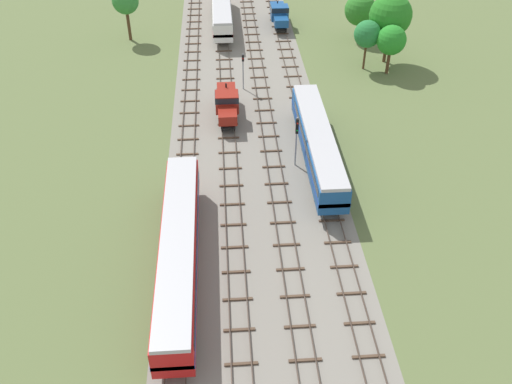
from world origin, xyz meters
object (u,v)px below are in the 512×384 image
Objects in this scene: shunter_loco_left_mid at (227,102)px; signal_post_mid at (296,140)px; diesel_railcar_centre_near at (318,142)px; signal_post_nearest at (243,67)px; passenger_coach_far_left_nearest at (179,249)px; shunter_loco_centre_midfar at (279,13)px; diesel_railcar_left_far at (222,9)px; signal_post_near at (296,136)px.

signal_post_mid is (6.84, -10.53, 1.13)m from shunter_loco_left_mid.
diesel_railcar_centre_near is 18.69m from signal_post_nearest.
shunter_loco_centre_midfar is (13.69, 54.05, -0.60)m from passenger_coach_far_left_nearest.
diesel_railcar_left_far is 40.71m from signal_post_mid.
shunter_loco_centre_midfar is 1.74× the size of signal_post_nearest.
signal_post_nearest is (2.28, 7.12, 1.10)m from shunter_loco_left_mid.
signal_post_near reaches higher than shunter_loco_centre_midfar.
signal_post_near is at bearing -75.51° from signal_post_nearest.
passenger_coach_far_left_nearest is at bearing -101.92° from signal_post_nearest.
signal_post_near reaches higher than passenger_coach_far_left_nearest.
shunter_loco_left_mid is at bearing 131.65° from diesel_railcar_centre_near.
diesel_railcar_left_far is 4.22× the size of signal_post_nearest.
shunter_loco_left_mid is 1.00× the size of shunter_loco_centre_midfar.
signal_post_near reaches higher than diesel_railcar_left_far.
shunter_loco_left_mid is 1.72× the size of signal_post_mid.
shunter_loco_left_mid is (4.56, 25.30, -0.60)m from passenger_coach_far_left_nearest.
diesel_railcar_left_far is at bearing 95.80° from signal_post_nearest.
diesel_railcar_left_far is (0.00, 29.59, 0.59)m from shunter_loco_left_mid.
signal_post_nearest reaches higher than diesel_railcar_centre_near.
signal_post_mid reaches higher than shunter_loco_left_mid.
signal_post_near is (4.56, -17.65, 0.50)m from signal_post_nearest.
signal_post_mid is (0.00, -0.01, -0.48)m from signal_post_near.
signal_post_mid is (-2.28, -39.28, 1.13)m from shunter_loco_centre_midfar.
diesel_railcar_centre_near reaches higher than shunter_loco_centre_midfar.
shunter_loco_left_mid is 1.48× the size of signal_post_near.
signal_post_near is at bearing -173.37° from diesel_railcar_centre_near.
shunter_loco_left_mid is at bearing 79.78° from passenger_coach_far_left_nearest.
signal_post_mid is at bearing 52.33° from passenger_coach_far_left_nearest.
signal_post_nearest reaches higher than diesel_railcar_left_far.
signal_post_mid is (11.40, 14.77, 0.53)m from passenger_coach_far_left_nearest.
diesel_railcar_left_far is (-9.12, 0.84, 0.59)m from shunter_loco_centre_midfar.
signal_post_nearest is at bearing 111.49° from diesel_railcar_centre_near.
passenger_coach_far_left_nearest is 55.08m from diesel_railcar_left_far.
shunter_loco_centre_midfar is 0.41× the size of diesel_railcar_left_far.
diesel_railcar_centre_near is at bearing -48.35° from shunter_loco_left_mid.
signal_post_nearest is 0.85× the size of signal_post_near.
shunter_loco_centre_midfar is 39.36m from signal_post_mid.
signal_post_mid reaches higher than diesel_railcar_centre_near.
passenger_coach_far_left_nearest is at bearing -94.75° from diesel_railcar_left_far.
passenger_coach_far_left_nearest is 1.07× the size of diesel_railcar_centre_near.
signal_post_near reaches higher than signal_post_nearest.
shunter_loco_centre_midfar is 22.71m from signal_post_nearest.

